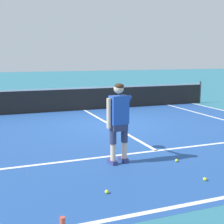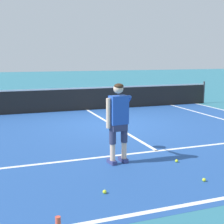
# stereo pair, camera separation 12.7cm
# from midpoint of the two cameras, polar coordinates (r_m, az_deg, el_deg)

# --- Properties ---
(ground_plane) EXTENTS (80.00, 80.00, 0.00)m
(ground_plane) POSITION_cam_midpoint_polar(r_m,az_deg,el_deg) (10.66, -0.81, -2.23)
(ground_plane) COLOR teal
(court_inner_surface) EXTENTS (10.98, 9.48, 0.00)m
(court_inner_surface) POSITION_cam_midpoint_polar(r_m,az_deg,el_deg) (9.38, 2.15, -3.91)
(court_inner_surface) COLOR #234C93
(court_inner_surface) RESTS_ON ground
(line_service) EXTENTS (8.23, 0.10, 0.01)m
(line_service) POSITION_cam_midpoint_polar(r_m,az_deg,el_deg) (7.77, 7.58, -6.94)
(line_service) COLOR white
(line_service) RESTS_ON ground
(line_centre_service) EXTENTS (0.10, 6.40, 0.01)m
(line_centre_service) POSITION_cam_midpoint_polar(r_m,az_deg,el_deg) (10.60, -0.68, -2.29)
(line_centre_service) COLOR white
(line_centre_service) RESTS_ON ground
(tennis_net) EXTENTS (11.96, 0.08, 1.07)m
(tennis_net) POSITION_cam_midpoint_polar(r_m,az_deg,el_deg) (13.52, -5.39, 2.46)
(tennis_net) COLOR #333338
(tennis_net) RESTS_ON ground
(tennis_player) EXTENTS (0.60, 1.18, 1.71)m
(tennis_player) POSITION_cam_midpoint_polar(r_m,az_deg,el_deg) (6.61, 0.62, -1.04)
(tennis_player) COLOR navy
(tennis_player) RESTS_ON ground
(tennis_ball_near_feet) EXTENTS (0.07, 0.07, 0.07)m
(tennis_ball_near_feet) POSITION_cam_midpoint_polar(r_m,az_deg,el_deg) (7.04, 11.09, -8.60)
(tennis_ball_near_feet) COLOR #CCE02D
(tennis_ball_near_feet) RESTS_ON ground
(tennis_ball_by_baseline) EXTENTS (0.07, 0.07, 0.07)m
(tennis_ball_by_baseline) POSITION_cam_midpoint_polar(r_m,az_deg,el_deg) (5.41, -1.65, -14.23)
(tennis_ball_by_baseline) COLOR #CCE02D
(tennis_ball_by_baseline) RESTS_ON ground
(tennis_ball_mid_court) EXTENTS (0.07, 0.07, 0.07)m
(tennis_ball_mid_court) POSITION_cam_midpoint_polar(r_m,az_deg,el_deg) (6.14, 15.88, -11.60)
(tennis_ball_mid_court) COLOR #CCE02D
(tennis_ball_mid_court) RESTS_ON ground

